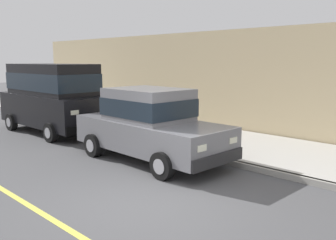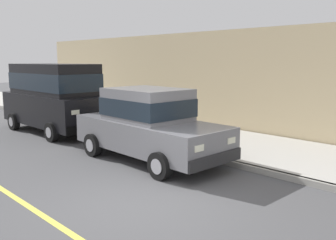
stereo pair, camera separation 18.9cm
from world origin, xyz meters
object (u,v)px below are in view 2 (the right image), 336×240
car_black_van (54,95)px  dog_grey (186,122)px  car_grey_sedan (149,124)px  fire_hydrant (201,137)px

car_black_van → dog_grey: bearing=-47.9°
car_grey_sedan → fire_hydrant: (1.54, -0.51, -0.51)m
dog_grey → car_black_van: bearing=132.1°
car_grey_sedan → car_black_van: bearing=88.8°
car_grey_sedan → fire_hydrant: 1.70m
car_black_van → fire_hydrant: 6.13m
car_grey_sedan → fire_hydrant: car_grey_sedan is taller
car_grey_sedan → fire_hydrant: size_ratio=6.40×
car_black_van → dog_grey: 4.97m
dog_grey → fire_hydrant: 2.93m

